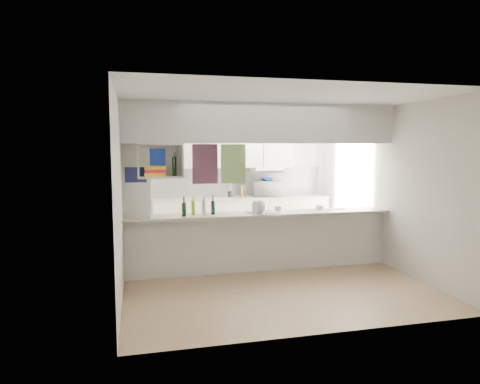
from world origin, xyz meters
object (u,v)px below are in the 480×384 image
object	(u,v)px
wine_bottles	(199,208)
dish_rack	(260,208)
microwave	(268,188)
bowl	(267,179)

from	to	relation	value
wine_bottles	dish_rack	bearing A→B (deg)	-0.96
dish_rack	wine_bottles	bearing A→B (deg)	161.63
microwave	dish_rack	xyz separation A→B (m)	(-0.80, -2.15, -0.08)
microwave	dish_rack	bearing A→B (deg)	87.67
microwave	bowl	distance (m)	0.21
bowl	dish_rack	xyz separation A→B (m)	(-0.75, -2.11, -0.28)
bowl	dish_rack	bearing A→B (deg)	-109.65
dish_rack	wine_bottles	xyz separation A→B (m)	(-0.96, 0.02, 0.04)
dish_rack	bowl	bearing A→B (deg)	52.93
dish_rack	microwave	bearing A→B (deg)	52.22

